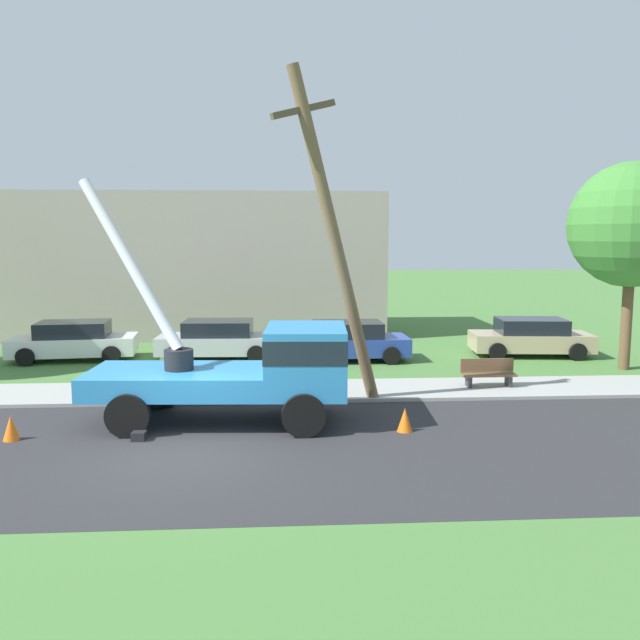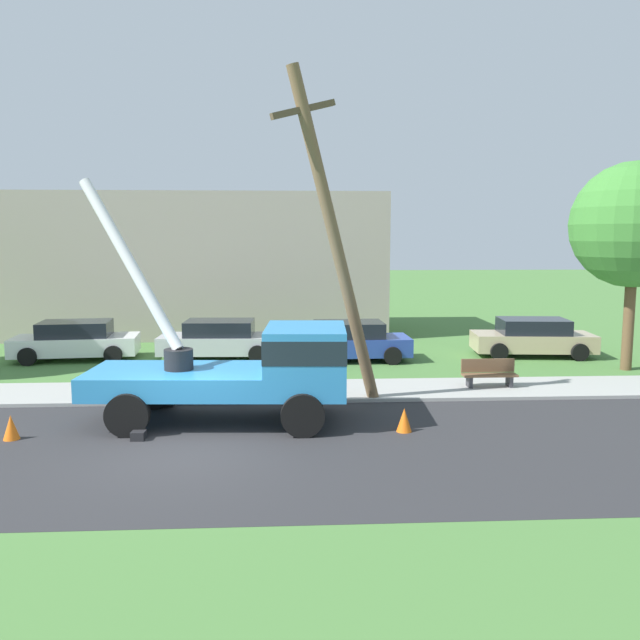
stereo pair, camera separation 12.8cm
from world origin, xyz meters
name	(u,v)px [view 1 (the left image)]	position (x,y,z in m)	size (l,w,h in m)	color
ground_plane	(230,351)	(0.00, 12.00, 0.00)	(120.00, 120.00, 0.00)	#477538
road_asphalt	(187,451)	(0.00, 0.00, 0.00)	(80.00, 7.49, 0.01)	#2B2B2D
sidewalk_strip	(211,392)	(0.00, 5.00, 0.05)	(80.00, 2.52, 0.10)	#9E9E99
utility_truck	(253,365)	(1.32, 2.11, 1.41)	(6.75, 3.21, 5.98)	#2D84C6
leaning_utility_pole	(334,237)	(3.41, 3.46, 4.48)	(3.00, 1.67, 8.74)	brown
traffic_cone_ahead	(405,420)	(4.87, 1.07, 0.28)	(0.36, 0.36, 0.56)	orange
traffic_cone_behind	(11,428)	(-4.01, 0.98, 0.28)	(0.36, 0.36, 0.56)	orange
parked_sedan_white	(74,341)	(-5.53, 10.51, 0.71)	(4.55, 2.28, 1.42)	silver
parked_sedan_silver	(218,340)	(-0.28, 10.47, 0.71)	(4.47, 2.13, 1.42)	#B7B7BF
parked_sedan_blue	(347,341)	(4.44, 9.81, 0.71)	(4.44, 2.09, 1.42)	#263F99
parked_sedan_tan	(531,337)	(11.46, 10.28, 0.71)	(4.55, 2.28, 1.42)	tan
park_bench	(488,374)	(8.14, 5.07, 0.46)	(1.60, 0.45, 0.90)	brown
roadside_tree_near	(632,225)	(13.71, 7.65, 4.87)	(4.17, 4.17, 6.97)	brown
lowrise_building_backdrop	(186,264)	(-2.34, 17.30, 3.20)	(18.00, 6.00, 6.40)	#A5998C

